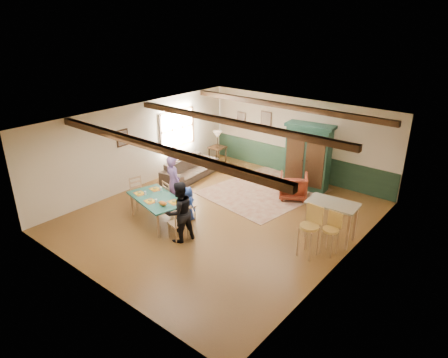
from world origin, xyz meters
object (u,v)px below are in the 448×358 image
Objects in this scene: counter_table at (331,221)px; bar_stool_left at (309,232)px; person_man at (174,183)px; dining_chair_end_left at (139,193)px; person_woman at (179,212)px; dining_chair_end_right at (178,222)px; cat at (163,203)px; dining_table at (157,210)px; dining_chair_far_right at (186,205)px; end_table at (218,155)px; dining_chair_far_left at (172,195)px; sofa at (190,168)px; bar_stool_right at (330,235)px; armoire at (308,157)px; person_child at (188,203)px; armchair at (293,186)px; table_lamp at (217,139)px.

bar_stool_left is at bearing -93.30° from counter_table.
person_man is 4.41m from counter_table.
dining_chair_end_left is 0.58× the size of person_woman.
cat is (-0.58, 0.04, 0.35)m from dining_chair_end_right.
dining_table is 1.89× the size of dining_chair_end_left.
end_table is at bearing -47.23° from dining_chair_far_right.
sofa is at bearing -44.81° from dining_chair_far_left.
person_woman is 1.49× the size of bar_stool_right.
armoire is (2.19, 3.85, 0.61)m from dining_chair_far_left.
dining_chair_end_right is 3.19m from bar_stool_left.
dining_table is 5.06m from armoire.
sofa is 3.46× the size of end_table.
person_child is 2.79× the size of cat.
armchair reaches higher than dining_table.
cat is at bearing 139.20° from dining_chair_far_left.
person_child is 0.92m from cat.
dining_table is 1.89× the size of dining_chair_far_left.
dining_table is 1.41× the size of counter_table.
dining_chair_end_left is at bearing -81.47° from table_lamp.
person_child reaches higher than sofa.
bar_stool_left reaches higher than dining_chair_end_left.
bar_stool_right is at bearing 131.61° from dining_chair_end_right.
end_table is (-3.68, -0.10, -0.73)m from armoire.
counter_table is at bearing 117.45° from bar_stool_right.
dining_chair_far_left is 4.47m from armoire.
dining_chair_end_right is 0.95× the size of person_child.
bar_stool_right is at bearing -26.65° from end_table.
armoire reaches higher than bar_stool_left.
armoire is 3.24× the size of end_table.
cat is 5.05m from armoire.
cat is at bearing -153.30° from sofa.
dining_table is at bearing 30.55° from armchair.
dining_chair_far_right is at bearing -130.27° from person_woman.
table_lamp is at bearing -42.85° from armchair.
dining_chair_far_left is 0.42× the size of armoire.
person_man is 2.73× the size of table_lamp.
bar_stool_left reaches higher than dining_chair_far_left.
person_child is at bearing -174.29° from dining_chair_far_left.
bar_stool_left is at bearing -66.85° from dining_chair_end_left.
person_woman is (0.63, -0.85, 0.33)m from dining_chair_far_right.
dining_table is 0.79m from dining_chair_far_right.
dining_chair_end_right is at bearing -59.87° from table_lamp.
bar_stool_right is (4.49, 0.67, -0.29)m from person_man.
counter_table is (3.46, 1.50, 0.03)m from person_child.
table_lamp reaches higher than bar_stool_left.
counter_table is at bearing 143.70° from person_woman.
end_table is at bearing -0.33° from sofa.
counter_table is at bearing 142.55° from dining_chair_end_right.
person_man is 4.01m from end_table.
dining_chair_far_right is at bearing -117.01° from armoire.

